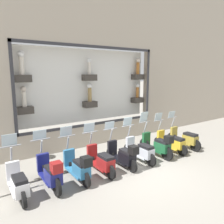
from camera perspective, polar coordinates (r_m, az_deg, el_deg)
name	(u,v)px	position (r m, az deg, el deg)	size (l,w,h in m)	color
ground_plane	(143,171)	(7.87, 8.09, -15.12)	(120.00, 120.00, 0.00)	gray
building_facade	(90,25)	(10.27, -5.79, 21.77)	(1.18, 36.00, 10.55)	#ADA08E
scooter_olive_0	(185,138)	(10.42, 18.51, -6.57)	(1.81, 0.61, 1.56)	black
scooter_yellow_1	(172,142)	(9.76, 15.35, -7.67)	(1.79, 0.61, 1.58)	black
scooter_green_2	(158,145)	(9.08, 11.94, -8.41)	(1.81, 0.60, 1.72)	black
scooter_silver_3	(141,151)	(8.55, 7.51, -9.94)	(1.79, 0.60, 1.58)	black
scooter_black_4	(123,155)	(7.96, 3.01, -11.17)	(1.79, 0.60, 1.52)	black
scooter_red_5	(101,161)	(7.56, -2.79, -12.62)	(1.79, 0.60, 1.58)	black
scooter_teal_6	(78,167)	(7.11, -8.78, -13.91)	(1.79, 0.61, 1.58)	black
scooter_navy_7	(50,173)	(6.82, -15.77, -15.08)	(1.81, 0.61, 1.58)	black
scooter_white_8	(18,183)	(6.70, -23.36, -16.67)	(1.79, 0.60, 1.59)	black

